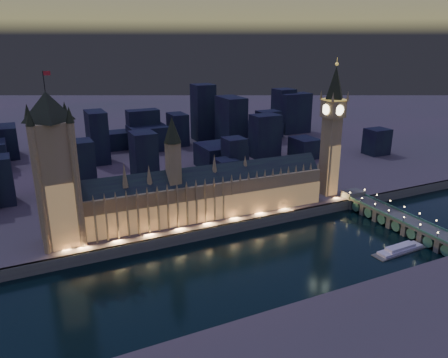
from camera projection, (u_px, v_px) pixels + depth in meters
name	position (u px, v px, depth m)	size (l,w,h in m)	color
ground_plane	(253.00, 259.00, 285.68)	(2000.00, 2000.00, 0.00)	black
north_bank	(101.00, 120.00, 729.31)	(2000.00, 960.00, 8.00)	#404543
embankment_wall	(226.00, 229.00, 319.51)	(2000.00, 2.50, 8.00)	#4C4B48
palace_of_westminster	(199.00, 194.00, 325.08)	(202.00, 27.50, 78.00)	olive
victoria_tower	(54.00, 163.00, 273.56)	(31.68, 31.68, 111.45)	olive
elizabeth_tower	(332.00, 121.00, 360.57)	(18.00, 18.00, 114.46)	olive
westminster_bridge	(396.00, 220.00, 331.06)	(16.90, 113.00, 15.90)	#4C4B48
river_boat	(400.00, 249.00, 294.95)	(43.78, 12.09, 4.50)	#4C4B48
city_backdrop	(174.00, 134.00, 498.42)	(438.11, 215.63, 85.63)	black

